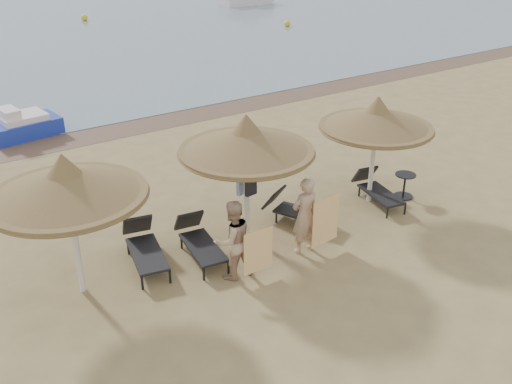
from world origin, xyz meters
TOP-DOWN VIEW (x-y plane):
  - ground at (0.00, 0.00)m, footprint 160.00×160.00m
  - wet_sand_strip at (0.00, 9.40)m, footprint 200.00×1.60m
  - palapa_left at (-4.10, 1.43)m, footprint 2.81×2.81m
  - palapa_center at (-0.46, 1.39)m, footprint 2.83×2.83m
  - palapa_right at (2.98, 1.17)m, footprint 2.68×2.68m
  - lounger_far_left at (-2.71, 1.73)m, footprint 0.92×1.86m
  - lounger_near_left at (-1.67, 1.34)m, footprint 0.79×1.78m
  - lounger_near_right at (0.81, 1.32)m, footprint 1.22×1.73m
  - lounger_far_right at (3.11, 1.09)m, footprint 0.85×1.71m
  - side_table at (3.83, 0.84)m, footprint 0.51×0.51m
  - person_left at (-1.49, 0.27)m, footprint 0.87×0.57m
  - person_right at (0.20, 0.23)m, footprint 0.94×0.64m
  - towel_left at (-1.14, -0.08)m, footprint 0.65×0.03m
  - towel_right at (0.55, -0.02)m, footprint 0.75×0.10m
  - bag_patterned at (-0.46, 1.57)m, footprint 0.29×0.17m
  - bag_dark at (-0.46, 1.23)m, footprint 0.28×0.13m
  - pedal_boat at (-2.96, 10.50)m, footprint 2.25×1.51m
  - buoy_mid at (5.52, 29.94)m, footprint 0.41×0.41m
  - buoy_right at (15.21, 21.07)m, footprint 0.39×0.39m

SIDE VIEW (x-z plane):
  - ground at x=0.00m, z-range 0.00..0.00m
  - wet_sand_strip at x=0.00m, z-range 0.00..0.01m
  - buoy_right at x=15.21m, z-range 0.00..0.39m
  - buoy_mid at x=5.52m, z-range 0.00..0.41m
  - side_table at x=3.83m, z-range -0.02..0.60m
  - lounger_far_right at x=3.11m, z-range -0.04..0.69m
  - lounger_near_right at x=0.81m, z-range -0.04..0.71m
  - lounger_near_left at x=-1.67m, z-range -0.04..0.73m
  - lounger_far_left at x=-2.71m, z-range -0.04..0.76m
  - pedal_boat at x=-2.96m, z-range -0.13..0.85m
  - towel_left at x=-1.14m, z-range 0.17..1.08m
  - towel_right at x=0.55m, z-range 0.20..1.25m
  - person_left at x=-1.49m, z-range 0.00..1.88m
  - person_right at x=0.20m, z-range 0.00..1.95m
  - bag_patterned at x=-0.46m, z-range 0.97..1.31m
  - bag_dark at x=-0.46m, z-range 1.09..1.46m
  - palapa_right at x=2.98m, z-range 0.79..3.44m
  - palapa_left at x=-4.10m, z-range 0.83..3.61m
  - palapa_center at x=-0.46m, z-range 0.83..3.64m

